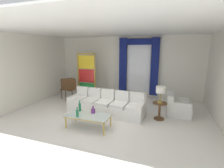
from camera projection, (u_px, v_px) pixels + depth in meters
The scene contains 16 objects.
ground_plane at pixel (105, 118), 5.70m from camera, with size 16.00×16.00×0.00m, color white.
wall_rear at pixel (127, 67), 8.21m from camera, with size 8.00×0.12×3.00m, color white.
wall_left at pixel (32, 70), 7.10m from camera, with size 0.12×7.00×3.00m, color white.
ceiling_slab at pixel (112, 31), 5.80m from camera, with size 8.00×7.60×0.04m, color white.
curtained_window at pixel (139, 63), 7.81m from camera, with size 2.00×0.17×2.70m.
couch_white_long at pixel (106, 105), 6.21m from camera, with size 2.97×1.12×0.86m.
coffee_table at pixel (88, 116), 4.98m from camera, with size 1.33×0.65×0.41m.
bottle_blue_decanter at pixel (93, 111), 5.10m from camera, with size 0.13×0.13×0.23m.
bottle_crystal_tall at pixel (80, 107), 5.25m from camera, with size 0.08×0.08×0.36m.
bottle_amber_squat at pixel (77, 113), 4.80m from camera, with size 0.07×0.07×0.30m.
vintage_tv at pixel (69, 84), 7.77m from camera, with size 0.74×0.76×1.35m.
armchair_white at pixel (177, 107), 5.96m from camera, with size 0.85×0.85×0.80m.
stained_glass_divider at pixel (87, 77), 7.94m from camera, with size 0.95×0.05×2.20m.
peacock_figurine at pixel (91, 96), 7.64m from camera, with size 0.44×0.60×0.50m.
round_side_table at pixel (159, 109), 5.58m from camera, with size 0.48×0.48×0.59m.
table_lamp_brass at pixel (161, 90), 5.43m from camera, with size 0.32×0.32×0.57m.
Camera 1 is at (1.95, -4.95, 2.39)m, focal length 26.04 mm.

